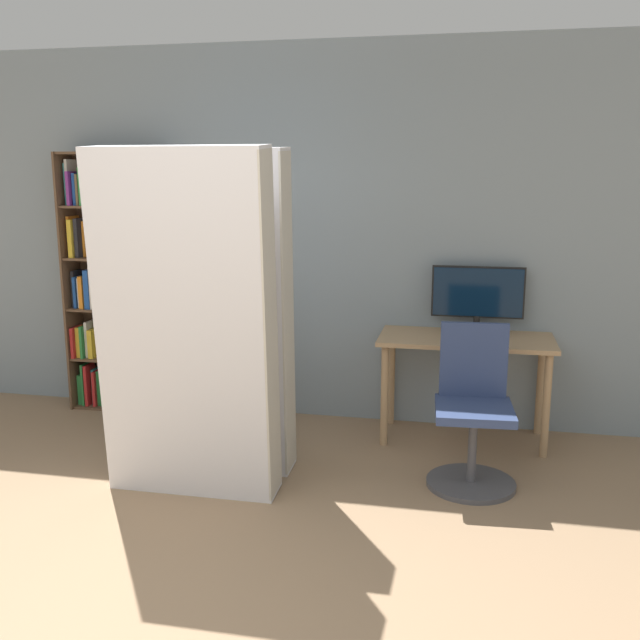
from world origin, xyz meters
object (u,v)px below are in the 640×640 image
at_px(office_chair, 473,421).
at_px(mattress_near, 187,327).
at_px(monitor, 478,295).
at_px(bookshelf, 110,291).
at_px(mattress_far, 211,314).

xyz_separation_m(office_chair, mattress_near, (-1.56, -0.47, 0.59)).
height_order(monitor, bookshelf, bookshelf).
distance_m(bookshelf, mattress_far, 1.52).
relative_size(monitor, mattress_near, 0.32).
xyz_separation_m(monitor, mattress_far, (-1.57, -0.97, -0.01)).
distance_m(monitor, mattress_far, 1.85).
relative_size(office_chair, mattress_far, 0.48).
relative_size(monitor, office_chair, 0.67).
xyz_separation_m(bookshelf, mattress_near, (1.17, -1.34, 0.06)).
bearing_deg(monitor, mattress_near, -139.47).
bearing_deg(mattress_far, mattress_near, -90.00).
relative_size(bookshelf, mattress_near, 1.00).
xyz_separation_m(mattress_near, mattress_far, (0.00, 0.38, -0.00)).
distance_m(monitor, mattress_near, 2.07).
bearing_deg(mattress_near, monitor, 40.53).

